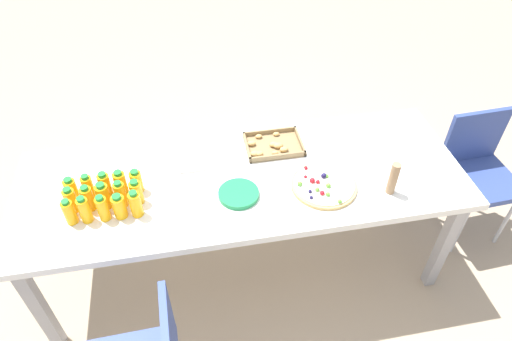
{
  "coord_description": "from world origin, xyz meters",
  "views": [
    {
      "loc": [
        -0.24,
        -1.66,
        2.36
      ],
      "look_at": [
        0.07,
        0.02,
        0.78
      ],
      "focal_mm": 31.58,
      "sensor_mm": 36.0,
      "label": 1
    }
  ],
  "objects_px": {
    "juice_bottle_10": "(71,189)",
    "juice_bottle_3": "(119,207)",
    "juice_bottle_13": "(121,184)",
    "napkin_stack": "(190,163)",
    "juice_bottle_6": "(88,198)",
    "juice_bottle_11": "(88,187)",
    "party_table": "(243,186)",
    "plate_stack": "(239,194)",
    "juice_bottle_8": "(120,194)",
    "juice_bottle_7": "(103,196)",
    "juice_bottle_1": "(85,210)",
    "snack_tray": "(272,146)",
    "juice_bottle_12": "(105,185)",
    "chair_end": "(478,166)",
    "fruit_pizza": "(324,185)",
    "juice_bottle_2": "(103,208)",
    "juice_bottle_14": "(136,182)",
    "juice_bottle_9": "(136,192)",
    "juice_bottle_0": "(69,212)",
    "cardboard_tube": "(393,179)",
    "juice_bottle_5": "(71,200)",
    "juice_bottle_4": "(136,204)"
  },
  "relations": [
    {
      "from": "juice_bottle_10",
      "to": "juice_bottle_12",
      "type": "bearing_deg",
      "value": -3.06
    },
    {
      "from": "juice_bottle_14",
      "to": "plate_stack",
      "type": "xyz_separation_m",
      "value": [
        0.49,
        -0.13,
        -0.05
      ]
    },
    {
      "from": "juice_bottle_5",
      "to": "juice_bottle_11",
      "type": "distance_m",
      "value": 0.11
    },
    {
      "from": "juice_bottle_10",
      "to": "juice_bottle_11",
      "type": "relative_size",
      "value": 0.95
    },
    {
      "from": "juice_bottle_5",
      "to": "juice_bottle_9",
      "type": "height_order",
      "value": "juice_bottle_5"
    },
    {
      "from": "juice_bottle_7",
      "to": "plate_stack",
      "type": "relative_size",
      "value": 0.73
    },
    {
      "from": "juice_bottle_8",
      "to": "juice_bottle_12",
      "type": "height_order",
      "value": "juice_bottle_8"
    },
    {
      "from": "fruit_pizza",
      "to": "juice_bottle_4",
      "type": "bearing_deg",
      "value": -179.04
    },
    {
      "from": "fruit_pizza",
      "to": "juice_bottle_2",
      "type": "bearing_deg",
      "value": -179.28
    },
    {
      "from": "juice_bottle_0",
      "to": "juice_bottle_10",
      "type": "bearing_deg",
      "value": 93.12
    },
    {
      "from": "party_table",
      "to": "juice_bottle_0",
      "type": "height_order",
      "value": "juice_bottle_0"
    },
    {
      "from": "juice_bottle_12",
      "to": "plate_stack",
      "type": "height_order",
      "value": "juice_bottle_12"
    },
    {
      "from": "juice_bottle_10",
      "to": "cardboard_tube",
      "type": "bearing_deg",
      "value": -8.82
    },
    {
      "from": "juice_bottle_12",
      "to": "napkin_stack",
      "type": "height_order",
      "value": "juice_bottle_12"
    },
    {
      "from": "party_table",
      "to": "plate_stack",
      "type": "relative_size",
      "value": 11.43
    },
    {
      "from": "juice_bottle_7",
      "to": "juice_bottle_14",
      "type": "distance_m",
      "value": 0.17
    },
    {
      "from": "juice_bottle_0",
      "to": "juice_bottle_1",
      "type": "relative_size",
      "value": 0.94
    },
    {
      "from": "juice_bottle_4",
      "to": "juice_bottle_8",
      "type": "bearing_deg",
      "value": 133.24
    },
    {
      "from": "juice_bottle_10",
      "to": "juice_bottle_11",
      "type": "height_order",
      "value": "juice_bottle_11"
    },
    {
      "from": "juice_bottle_3",
      "to": "juice_bottle_11",
      "type": "relative_size",
      "value": 0.96
    },
    {
      "from": "juice_bottle_2",
      "to": "snack_tray",
      "type": "distance_m",
      "value": 0.95
    },
    {
      "from": "juice_bottle_6",
      "to": "plate_stack",
      "type": "distance_m",
      "value": 0.71
    },
    {
      "from": "juice_bottle_10",
      "to": "juice_bottle_3",
      "type": "bearing_deg",
      "value": -34.07
    },
    {
      "from": "juice_bottle_1",
      "to": "snack_tray",
      "type": "xyz_separation_m",
      "value": [
        0.96,
        0.36,
        -0.06
      ]
    },
    {
      "from": "juice_bottle_6",
      "to": "juice_bottle_12",
      "type": "height_order",
      "value": "juice_bottle_12"
    },
    {
      "from": "party_table",
      "to": "juice_bottle_5",
      "type": "bearing_deg",
      "value": -174.6
    },
    {
      "from": "juice_bottle_5",
      "to": "fruit_pizza",
      "type": "xyz_separation_m",
      "value": [
        1.22,
        -0.07,
        -0.05
      ]
    },
    {
      "from": "fruit_pizza",
      "to": "juice_bottle_9",
      "type": "bearing_deg",
      "value": 175.94
    },
    {
      "from": "fruit_pizza",
      "to": "juice_bottle_11",
      "type": "bearing_deg",
      "value": 172.85
    },
    {
      "from": "juice_bottle_13",
      "to": "napkin_stack",
      "type": "bearing_deg",
      "value": 25.25
    },
    {
      "from": "napkin_stack",
      "to": "cardboard_tube",
      "type": "height_order",
      "value": "cardboard_tube"
    },
    {
      "from": "juice_bottle_6",
      "to": "fruit_pizza",
      "type": "relative_size",
      "value": 0.43
    },
    {
      "from": "juice_bottle_13",
      "to": "juice_bottle_14",
      "type": "bearing_deg",
      "value": 5.55
    },
    {
      "from": "juice_bottle_5",
      "to": "napkin_stack",
      "type": "distance_m",
      "value": 0.62
    },
    {
      "from": "juice_bottle_1",
      "to": "cardboard_tube",
      "type": "bearing_deg",
      "value": -3.25
    },
    {
      "from": "juice_bottle_6",
      "to": "juice_bottle_11",
      "type": "distance_m",
      "value": 0.08
    },
    {
      "from": "juice_bottle_8",
      "to": "napkin_stack",
      "type": "height_order",
      "value": "juice_bottle_8"
    },
    {
      "from": "juice_bottle_3",
      "to": "juice_bottle_7",
      "type": "xyz_separation_m",
      "value": [
        -0.07,
        0.08,
        0.01
      ]
    },
    {
      "from": "juice_bottle_12",
      "to": "juice_bottle_14",
      "type": "relative_size",
      "value": 1.12
    },
    {
      "from": "juice_bottle_7",
      "to": "snack_tray",
      "type": "distance_m",
      "value": 0.92
    },
    {
      "from": "chair_end",
      "to": "juice_bottle_7",
      "type": "xyz_separation_m",
      "value": [
        -2.15,
        -0.17,
        0.33
      ]
    },
    {
      "from": "juice_bottle_7",
      "to": "plate_stack",
      "type": "height_order",
      "value": "juice_bottle_7"
    },
    {
      "from": "juice_bottle_6",
      "to": "juice_bottle_9",
      "type": "relative_size",
      "value": 1.02
    },
    {
      "from": "juice_bottle_2",
      "to": "juice_bottle_1",
      "type": "bearing_deg",
      "value": 177.76
    },
    {
      "from": "juice_bottle_13",
      "to": "cardboard_tube",
      "type": "relative_size",
      "value": 0.8
    },
    {
      "from": "chair_end",
      "to": "plate_stack",
      "type": "height_order",
      "value": "chair_end"
    },
    {
      "from": "juice_bottle_8",
      "to": "napkin_stack",
      "type": "xyz_separation_m",
      "value": [
        0.34,
        0.24,
        -0.06
      ]
    },
    {
      "from": "juice_bottle_6",
      "to": "juice_bottle_9",
      "type": "height_order",
      "value": "juice_bottle_6"
    },
    {
      "from": "juice_bottle_1",
      "to": "snack_tray",
      "type": "height_order",
      "value": "juice_bottle_1"
    },
    {
      "from": "plate_stack",
      "to": "chair_end",
      "type": "bearing_deg",
      "value": 8.36
    }
  ]
}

